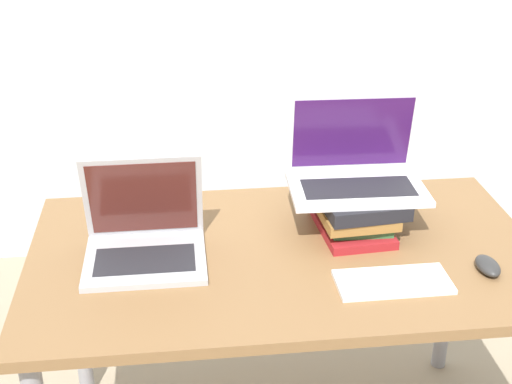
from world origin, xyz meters
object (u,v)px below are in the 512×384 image
object	(u,v)px
laptop_on_books	(355,169)
mouse	(488,266)
laptop_left	(145,238)
book_stack	(355,208)
wireless_keyboard	(393,282)

from	to	relation	value
laptop_on_books	mouse	world-z (taller)	laptop_on_books
laptop_left	book_stack	size ratio (longest dim) A/B	1.03
wireless_keyboard	mouse	distance (m)	0.26
book_stack	mouse	world-z (taller)	book_stack
laptop_left	book_stack	xyz separation A→B (m)	(0.58, 0.09, 0.01)
wireless_keyboard	laptop_on_books	bearing A→B (deg)	94.64
mouse	wireless_keyboard	bearing A→B (deg)	-173.18
laptop_left	mouse	distance (m)	0.89
book_stack	mouse	bearing A→B (deg)	-42.40
laptop_on_books	mouse	distance (m)	0.44
wireless_keyboard	laptop_left	bearing A→B (deg)	161.50
laptop_on_books	mouse	bearing A→B (deg)	-46.20
wireless_keyboard	mouse	xyz separation A→B (m)	(0.26, 0.03, 0.01)
book_stack	wireless_keyboard	bearing A→B (deg)	-84.25
wireless_keyboard	mouse	bearing A→B (deg)	6.82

